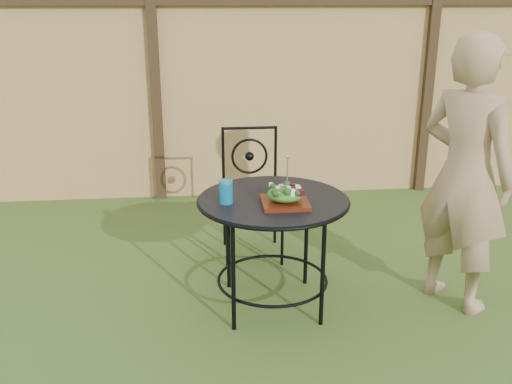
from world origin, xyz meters
The scene contains 9 objects.
ground centered at (0.00, 0.00, 0.00)m, with size 60.00×60.00×0.00m, color #2B4716.
fence centered at (0.00, 2.19, 0.95)m, with size 8.00×0.12×1.90m.
patio_table centered at (-0.48, 0.01, 0.59)m, with size 0.92×0.92×0.72m.
patio_chair centered at (-0.54, 0.82, 0.50)m, with size 0.46×0.46×0.95m.
diner centered at (0.68, -0.05, 0.85)m, with size 0.62×0.41×1.70m, color #A1805C.
salad_plate centered at (-0.43, -0.11, 0.74)m, with size 0.27×0.27×0.02m, color #401409.
salad centered at (-0.43, -0.11, 0.79)m, with size 0.21×0.21×0.08m, color #235614.
fork centered at (-0.42, -0.11, 0.92)m, with size 0.01×0.01×0.18m, color silver.
drinking_glass centered at (-0.77, -0.05, 0.79)m, with size 0.08×0.08×0.14m, color #0E76A9.
Camera 1 is at (-0.91, -3.19, 1.88)m, focal length 40.00 mm.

